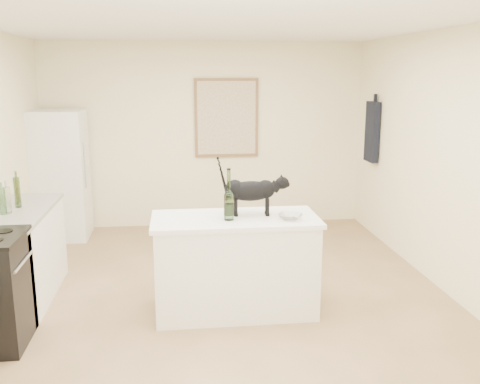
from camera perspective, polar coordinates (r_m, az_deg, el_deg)
name	(u,v)px	position (r m, az deg, el deg)	size (l,w,h in m)	color
floor	(223,302)	(5.25, -1.86, -11.69)	(5.50, 5.50, 0.00)	tan
ceiling	(221,22)	(4.81, -2.09, 17.85)	(5.50, 5.50, 0.00)	white
wall_back	(205,136)	(7.58, -3.74, 6.07)	(4.50, 4.50, 0.00)	#F5E3BE
wall_front	(278,287)	(2.23, 4.13, -10.14)	(4.50, 4.50, 0.00)	#F5E3BE
wall_right	(454,165)	(5.52, 22.01, 2.72)	(5.50, 5.50, 0.00)	#F5E3BE
island_base	(235,267)	(4.91, -0.52, -8.02)	(1.44, 0.67, 0.86)	white
island_top	(235,219)	(4.77, -0.53, -2.96)	(1.50, 0.70, 0.04)	white
left_cabinets	(19,257)	(5.58, -22.70, -6.48)	(0.60, 1.40, 0.86)	white
left_countertop	(14,212)	(5.45, -23.10, -2.00)	(0.62, 1.44, 0.04)	gray
fridge	(60,175)	(7.40, -18.77, 1.74)	(0.68, 0.68, 1.70)	white
artwork_frame	(227,118)	(7.55, -1.46, 7.97)	(0.90, 0.03, 1.10)	brown
artwork_canvas	(227,118)	(7.53, -1.44, 7.96)	(0.82, 0.00, 1.02)	beige
hanging_garment	(372,132)	(7.33, 14.02, 6.29)	(0.08, 0.34, 0.80)	black
black_cat	(251,194)	(4.79, 1.14, -0.17)	(0.57, 0.17, 0.40)	black
wine_bottle	(229,197)	(4.63, -1.21, -0.59)	(0.09, 0.09, 0.41)	#305C25
glass_bowl	(290,217)	(4.70, 5.44, -2.67)	(0.21, 0.21, 0.05)	silver
fridge_paper	(85,138)	(7.30, -16.32, 5.61)	(0.01, 0.15, 0.19)	silver
counter_bottle_cluster	(12,196)	(5.45, -23.36, -0.40)	(0.12, 0.46, 0.30)	#A7B5A8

